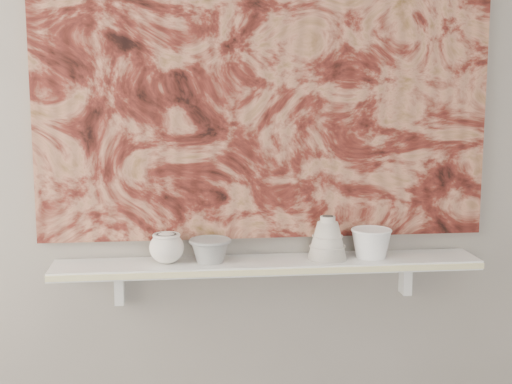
{
  "coord_description": "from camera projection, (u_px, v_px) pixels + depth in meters",
  "views": [
    {
      "loc": [
        -0.29,
        -0.75,
        1.52
      ],
      "look_at": [
        -0.04,
        1.49,
        1.16
      ],
      "focal_mm": 50.0,
      "sensor_mm": 36.0,
      "label": 1
    }
  ],
  "objects": [
    {
      "name": "shelf",
      "position": [
        268.0,
        265.0,
        2.34
      ],
      "size": [
        1.4,
        0.18,
        0.03
      ],
      "primitive_type": "cube",
      "color": "silver",
      "rests_on": "wall_back"
    },
    {
      "name": "wall_back",
      "position": [
        265.0,
        130.0,
        2.37
      ],
      "size": [
        3.6,
        0.0,
        3.6
      ],
      "primitive_type": "plane",
      "rotation": [
        1.57,
        0.0,
        0.0
      ],
      "color": "gray",
      "rests_on": "floor"
    },
    {
      "name": "bowl_white",
      "position": [
        371.0,
        243.0,
        2.37
      ],
      "size": [
        0.17,
        0.17,
        0.1
      ],
      "primitive_type": null,
      "rotation": [
        0.0,
        0.0,
        0.28
      ],
      "color": "white",
      "rests_on": "shelf"
    },
    {
      "name": "house_motif",
      "position": [
        397.0,
        165.0,
        2.41
      ],
      "size": [
        0.09,
        0.0,
        0.08
      ],
      "primitive_type": "cube",
      "color": "black",
      "rests_on": "painting"
    },
    {
      "name": "bowl_grey",
      "position": [
        210.0,
        250.0,
        2.31
      ],
      "size": [
        0.15,
        0.15,
        0.08
      ],
      "primitive_type": null,
      "rotation": [
        0.0,
        0.0,
        0.1
      ],
      "color": "gray",
      "rests_on": "shelf"
    },
    {
      "name": "bracket_left",
      "position": [
        119.0,
        286.0,
        2.36
      ],
      "size": [
        0.03,
        0.06,
        0.12
      ],
      "primitive_type": "cube",
      "color": "silver",
      "rests_on": "wall_back"
    },
    {
      "name": "painting",
      "position": [
        265.0,
        72.0,
        2.32
      ],
      "size": [
        1.5,
        0.02,
        1.1
      ],
      "primitive_type": "cube",
      "color": "maroon",
      "rests_on": "wall_back"
    },
    {
      "name": "shelf_stripe",
      "position": [
        272.0,
        272.0,
        2.25
      ],
      "size": [
        1.4,
        0.01,
        0.02
      ],
      "primitive_type": "cube",
      "color": "beige",
      "rests_on": "shelf"
    },
    {
      "name": "bell_vessel",
      "position": [
        327.0,
        237.0,
        2.35
      ],
      "size": [
        0.16,
        0.16,
        0.14
      ],
      "primitive_type": null,
      "rotation": [
        0.0,
        0.0,
        -0.28
      ],
      "color": "beige",
      "rests_on": "shelf"
    },
    {
      "name": "bracket_right",
      "position": [
        405.0,
        277.0,
        2.47
      ],
      "size": [
        0.03,
        0.06,
        0.12
      ],
      "primitive_type": "cube",
      "color": "silver",
      "rests_on": "wall_back"
    },
    {
      "name": "cup_cream",
      "position": [
        167.0,
        248.0,
        2.3
      ],
      "size": [
        0.14,
        0.14,
        0.1
      ],
      "primitive_type": null,
      "rotation": [
        0.0,
        0.0,
        -0.36
      ],
      "color": "white",
      "rests_on": "shelf"
    }
  ]
}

